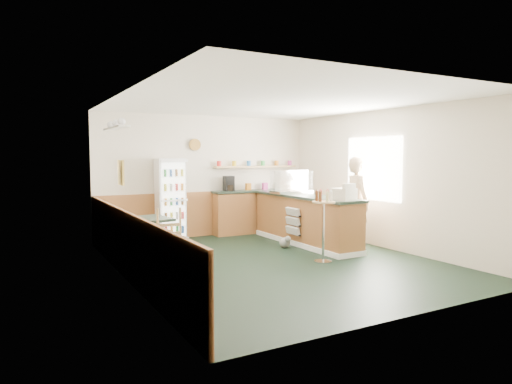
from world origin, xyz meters
TOP-DOWN VIEW (x-y plane):
  - ground at (0.00, 0.00)m, footprint 6.00×6.00m
  - room_envelope at (-0.23, 0.73)m, footprint 5.04×6.02m
  - service_counter at (1.35, 1.07)m, footprint 0.68×3.01m
  - back_counter at (1.19, 2.80)m, footprint 2.24×0.42m
  - drinks_fridge at (-0.94, 2.74)m, footprint 0.58×0.51m
  - display_case at (1.35, 1.58)m, footprint 0.84×0.44m
  - cash_register at (1.35, -0.12)m, footprint 0.44×0.45m
  - shopkeeper at (2.05, 0.29)m, footprint 0.52×0.66m
  - condiment_stand at (0.70, -0.41)m, footprint 0.39×0.39m
  - newspaper_rack at (0.99, 0.98)m, footprint 0.09×0.46m
  - cafe_table at (-2.05, 0.67)m, footprint 0.81×0.81m
  - cafe_chair at (-1.93, -0.22)m, footprint 0.42×0.42m
  - dog_doorstop at (0.77, 0.90)m, footprint 0.21×0.27m

SIDE VIEW (x-z plane):
  - ground at x=0.00m, z-range 0.00..0.00m
  - dog_doorstop at x=0.77m, z-range -0.01..0.24m
  - service_counter at x=1.35m, z-range -0.04..0.97m
  - newspaper_rack at x=0.99m, z-range 0.23..0.77m
  - cafe_chair at x=-1.93m, z-range 0.02..1.06m
  - back_counter at x=1.19m, z-range -0.30..1.39m
  - cafe_table at x=-2.05m, z-range 0.17..0.97m
  - condiment_stand at x=0.70m, z-range 0.18..1.39m
  - drinks_fridge at x=-0.94m, z-range 0.00..1.75m
  - shopkeeper at x=2.05m, z-range 0.00..1.79m
  - cash_register at x=1.35m, z-range 1.01..1.22m
  - display_case at x=1.35m, z-range 1.01..1.49m
  - room_envelope at x=-0.23m, z-range 0.16..2.88m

